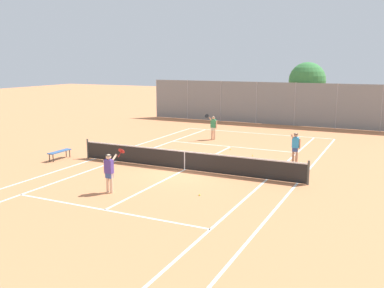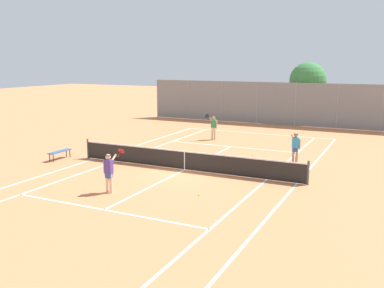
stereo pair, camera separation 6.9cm
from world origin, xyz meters
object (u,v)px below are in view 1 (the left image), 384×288
(loose_tennis_ball_1, at_px, (230,149))
(loose_tennis_ball_2, at_px, (199,195))
(player_near_side, at_px, (109,170))
(tennis_net, at_px, (185,160))
(player_far_right, at_px, (295,146))
(tree_behind_left, at_px, (306,82))
(loose_tennis_ball_0, at_px, (211,166))
(player_far_left, at_px, (213,126))
(loose_tennis_ball_3, at_px, (253,156))
(courtside_bench, at_px, (60,152))

(loose_tennis_ball_1, xyz_separation_m, loose_tennis_ball_2, (2.04, -8.87, 0.00))
(player_near_side, bearing_deg, loose_tennis_ball_2, 19.11)
(tennis_net, distance_m, player_near_side, 4.76)
(player_far_right, distance_m, tree_behind_left, 15.45)
(loose_tennis_ball_0, bearing_deg, tennis_net, -128.08)
(player_far_left, distance_m, loose_tennis_ball_3, 5.56)
(loose_tennis_ball_3, bearing_deg, courtside_bench, -149.94)
(player_far_left, xyz_separation_m, tree_behind_left, (4.02, 10.61, 2.61))
(player_far_right, relative_size, loose_tennis_ball_1, 24.24)
(tennis_net, height_order, loose_tennis_ball_3, tennis_net)
(courtside_bench, bearing_deg, player_far_right, 21.76)
(player_near_side, distance_m, courtside_bench, 7.10)
(loose_tennis_ball_1, relative_size, loose_tennis_ball_3, 1.00)
(loose_tennis_ball_3, relative_size, tree_behind_left, 0.01)
(loose_tennis_ball_0, xyz_separation_m, loose_tennis_ball_2, (1.47, -4.57, 0.00))
(tennis_net, xyz_separation_m, loose_tennis_ball_2, (2.37, -3.42, -0.48))
(tennis_net, distance_m, player_far_left, 8.39)
(loose_tennis_ball_0, height_order, loose_tennis_ball_2, same)
(player_far_right, bearing_deg, player_near_side, -124.01)
(player_far_right, xyz_separation_m, loose_tennis_ball_3, (-2.50, 0.65, -0.88))
(loose_tennis_ball_2, bearing_deg, loose_tennis_ball_3, 92.27)
(player_far_left, distance_m, loose_tennis_ball_0, 7.61)
(loose_tennis_ball_0, height_order, courtside_bench, courtside_bench)
(tennis_net, distance_m, tree_behind_left, 19.12)
(loose_tennis_ball_1, height_order, courtside_bench, courtside_bench)
(loose_tennis_ball_0, xyz_separation_m, loose_tennis_ball_3, (1.16, 3.24, 0.00))
(player_near_side, distance_m, tree_behind_left, 23.74)
(player_far_left, xyz_separation_m, loose_tennis_ball_3, (4.00, -3.76, -0.89))
(loose_tennis_ball_0, relative_size, loose_tennis_ball_2, 1.00)
(player_far_left, bearing_deg, loose_tennis_ball_2, -69.57)
(tennis_net, relative_size, player_near_side, 6.76)
(loose_tennis_ball_2, relative_size, tree_behind_left, 0.01)
(player_far_right, relative_size, tree_behind_left, 0.31)
(courtside_bench, bearing_deg, loose_tennis_ball_2, -14.73)
(loose_tennis_ball_3, height_order, tree_behind_left, tree_behind_left)
(player_far_left, xyz_separation_m, loose_tennis_ball_0, (2.84, -7.00, -0.89))
(player_near_side, distance_m, player_far_left, 12.80)
(tennis_net, height_order, player_near_side, player_near_side)
(player_far_left, distance_m, loose_tennis_ball_1, 3.64)
(player_near_side, xyz_separation_m, loose_tennis_ball_3, (3.14, 9.01, -0.89))
(tennis_net, relative_size, loose_tennis_ball_1, 181.82)
(loose_tennis_ball_0, height_order, loose_tennis_ball_1, same)
(tennis_net, bearing_deg, courtside_bench, -172.61)
(loose_tennis_ball_0, bearing_deg, loose_tennis_ball_3, 70.27)
(player_far_right, relative_size, loose_tennis_ball_2, 24.24)
(loose_tennis_ball_1, relative_size, loose_tennis_ball_2, 1.00)
(tree_behind_left, bearing_deg, player_far_right, -80.65)
(loose_tennis_ball_0, relative_size, loose_tennis_ball_1, 1.00)
(player_near_side, bearing_deg, courtside_bench, 148.58)
(player_far_left, bearing_deg, courtside_bench, -119.73)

